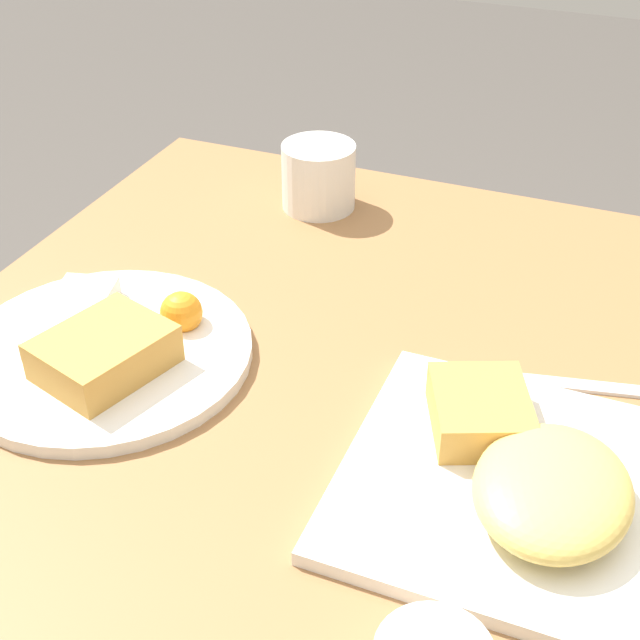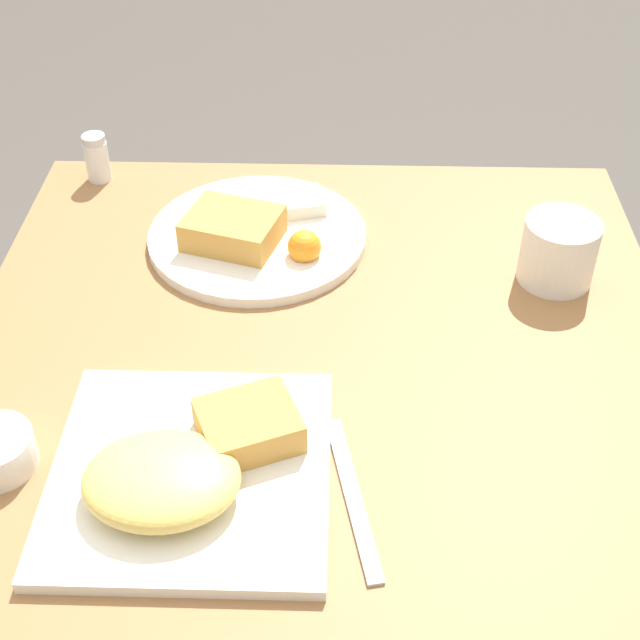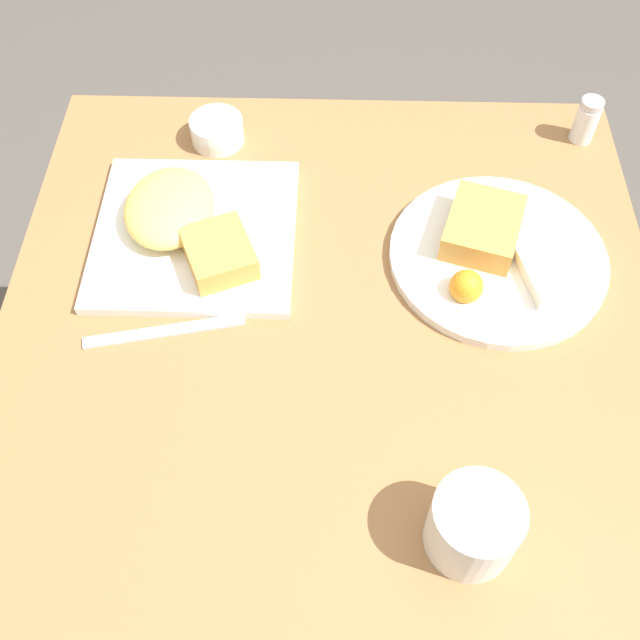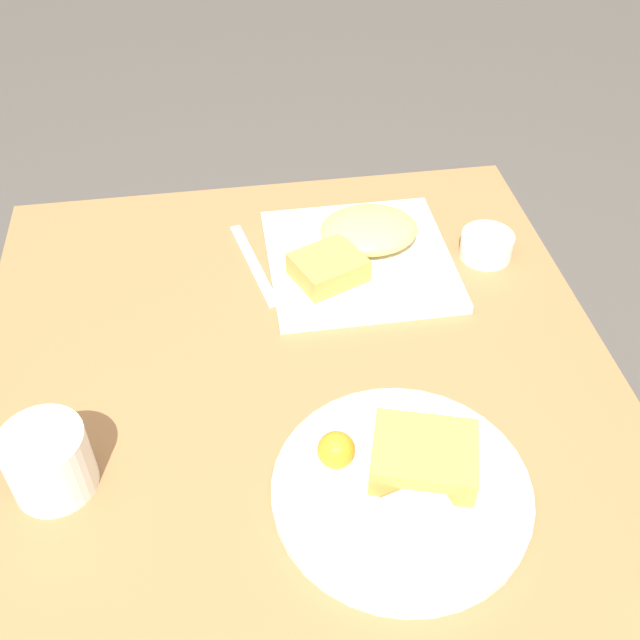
% 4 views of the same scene
% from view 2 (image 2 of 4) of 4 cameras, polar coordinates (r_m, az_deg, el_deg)
% --- Properties ---
extents(dining_table, '(0.84, 0.86, 0.73)m').
position_cam_2_polar(dining_table, '(1.09, 0.05, -5.74)').
color(dining_table, olive).
rests_on(dining_table, ground_plane).
extents(plate_square_near, '(0.27, 0.27, 0.06)m').
position_cam_2_polar(plate_square_near, '(0.89, -8.45, -9.39)').
color(plate_square_near, white).
rests_on(plate_square_near, dining_table).
extents(plate_oval_far, '(0.29, 0.29, 0.05)m').
position_cam_2_polar(plate_oval_far, '(1.20, -4.16, 5.62)').
color(plate_oval_far, white).
rests_on(plate_oval_far, dining_table).
extents(salt_shaker, '(0.04, 0.04, 0.07)m').
position_cam_2_polar(salt_shaker, '(1.37, -14.07, 9.87)').
color(salt_shaker, white).
rests_on(salt_shaker, dining_table).
extents(butter_knife, '(0.06, 0.20, 0.00)m').
position_cam_2_polar(butter_knife, '(0.88, 2.10, -11.15)').
color(butter_knife, silver).
rests_on(butter_knife, dining_table).
extents(coffee_mug, '(0.09, 0.09, 0.08)m').
position_cam_2_polar(coffee_mug, '(1.15, 15.03, 4.28)').
color(coffee_mug, white).
rests_on(coffee_mug, dining_table).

